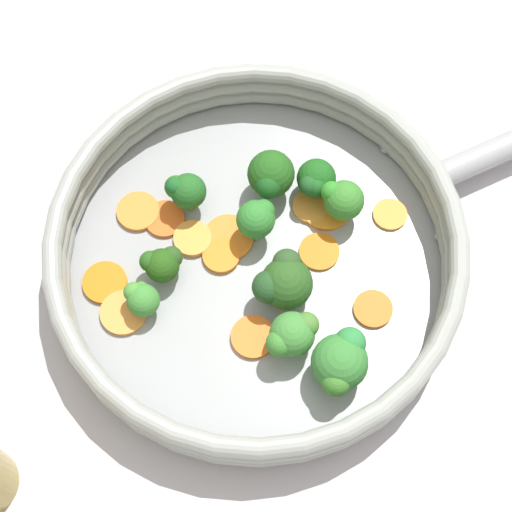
{
  "coord_description": "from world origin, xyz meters",
  "views": [
    {
      "loc": [
        0.05,
        -0.28,
        0.7
      ],
      "look_at": [
        0.0,
        0.0,
        0.03
      ],
      "focal_mm": 60.0,
      "sensor_mm": 36.0,
      "label": 1
    }
  ],
  "objects_px": {
    "broccoli_floret_0": "(274,177)",
    "carrot_slice_6": "(326,207)",
    "carrot_slice_10": "(123,313)",
    "carrot_slice_12": "(390,214)",
    "carrot_slice_2": "(193,239)",
    "carrot_slice_9": "(373,309)",
    "broccoli_floret_6": "(258,218)",
    "carrot_slice_8": "(228,238)",
    "broccoli_floret_2": "(162,264)",
    "carrot_slice_4": "(105,283)",
    "skillet": "(256,265)",
    "carrot_slice_7": "(165,219)",
    "broccoli_floret_9": "(315,180)",
    "broccoli_floret_4": "(292,335)",
    "broccoli_floret_8": "(283,282)",
    "broccoli_floret_7": "(142,298)",
    "broccoli_floret_5": "(184,190)",
    "carrot_slice_5": "(253,337)",
    "carrot_slice_0": "(222,254)",
    "broccoli_floret_1": "(341,199)",
    "broccoli_floret_3": "(340,362)",
    "carrot_slice_11": "(319,252)",
    "carrot_slice_3": "(138,211)",
    "carrot_slice_1": "(311,206)"
  },
  "relations": [
    {
      "from": "carrot_slice_5",
      "to": "broccoli_floret_9",
      "type": "bearing_deg",
      "value": 78.61
    },
    {
      "from": "broccoli_floret_2",
      "to": "broccoli_floret_6",
      "type": "relative_size",
      "value": 0.77
    },
    {
      "from": "carrot_slice_4",
      "to": "broccoli_floret_7",
      "type": "relative_size",
      "value": 1.11
    },
    {
      "from": "carrot_slice_12",
      "to": "broccoli_floret_5",
      "type": "height_order",
      "value": "broccoli_floret_5"
    },
    {
      "from": "broccoli_floret_3",
      "to": "carrot_slice_5",
      "type": "bearing_deg",
      "value": 167.61
    },
    {
      "from": "carrot_slice_4",
      "to": "carrot_slice_12",
      "type": "height_order",
      "value": "carrot_slice_4"
    },
    {
      "from": "broccoli_floret_0",
      "to": "carrot_slice_6",
      "type": "bearing_deg",
      "value": -6.98
    },
    {
      "from": "carrot_slice_1",
      "to": "carrot_slice_7",
      "type": "relative_size",
      "value": 0.93
    },
    {
      "from": "broccoli_floret_3",
      "to": "broccoli_floret_6",
      "type": "distance_m",
      "value": 0.14
    },
    {
      "from": "carrot_slice_3",
      "to": "broccoli_floret_9",
      "type": "bearing_deg",
      "value": 17.56
    },
    {
      "from": "carrot_slice_6",
      "to": "broccoli_floret_4",
      "type": "bearing_deg",
      "value": -94.38
    },
    {
      "from": "carrot_slice_12",
      "to": "skillet",
      "type": "bearing_deg",
      "value": -148.65
    },
    {
      "from": "carrot_slice_2",
      "to": "carrot_slice_0",
      "type": "bearing_deg",
      "value": -19.14
    },
    {
      "from": "carrot_slice_5",
      "to": "carrot_slice_11",
      "type": "distance_m",
      "value": 0.1
    },
    {
      "from": "broccoli_floret_6",
      "to": "broccoli_floret_9",
      "type": "relative_size",
      "value": 1.14
    },
    {
      "from": "carrot_slice_7",
      "to": "broccoli_floret_9",
      "type": "distance_m",
      "value": 0.14
    },
    {
      "from": "carrot_slice_5",
      "to": "carrot_slice_6",
      "type": "distance_m",
      "value": 0.14
    },
    {
      "from": "carrot_slice_7",
      "to": "carrot_slice_4",
      "type": "bearing_deg",
      "value": -118.56
    },
    {
      "from": "carrot_slice_0",
      "to": "broccoli_floret_1",
      "type": "bearing_deg",
      "value": 31.58
    },
    {
      "from": "broccoli_floret_7",
      "to": "carrot_slice_6",
      "type": "bearing_deg",
      "value": 41.13
    },
    {
      "from": "carrot_slice_8",
      "to": "broccoli_floret_1",
      "type": "bearing_deg",
      "value": 24.36
    },
    {
      "from": "carrot_slice_8",
      "to": "broccoli_floret_1",
      "type": "height_order",
      "value": "broccoli_floret_1"
    },
    {
      "from": "carrot_slice_4",
      "to": "broccoli_floret_5",
      "type": "distance_m",
      "value": 0.11
    },
    {
      "from": "carrot_slice_8",
      "to": "broccoli_floret_0",
      "type": "bearing_deg",
      "value": 58.99
    },
    {
      "from": "broccoli_floret_6",
      "to": "carrot_slice_11",
      "type": "bearing_deg",
      "value": -9.5
    },
    {
      "from": "skillet",
      "to": "broccoli_floret_7",
      "type": "relative_size",
      "value": 9.69
    },
    {
      "from": "broccoli_floret_4",
      "to": "broccoli_floret_8",
      "type": "bearing_deg",
      "value": 108.02
    },
    {
      "from": "carrot_slice_2",
      "to": "broccoli_floret_0",
      "type": "relative_size",
      "value": 0.66
    },
    {
      "from": "broccoli_floret_1",
      "to": "carrot_slice_12",
      "type": "bearing_deg",
      "value": 8.33
    },
    {
      "from": "carrot_slice_2",
      "to": "carrot_slice_12",
      "type": "xyz_separation_m",
      "value": [
        0.17,
        0.06,
        -0.0
      ]
    },
    {
      "from": "broccoli_floret_0",
      "to": "broccoli_floret_5",
      "type": "height_order",
      "value": "broccoli_floret_0"
    },
    {
      "from": "skillet",
      "to": "carrot_slice_6",
      "type": "xyz_separation_m",
      "value": [
        0.05,
        0.06,
        0.01
      ]
    },
    {
      "from": "carrot_slice_5",
      "to": "carrot_slice_12",
      "type": "xyz_separation_m",
      "value": [
        0.1,
        0.14,
        -0.0
      ]
    },
    {
      "from": "carrot_slice_9",
      "to": "broccoli_floret_2",
      "type": "distance_m",
      "value": 0.18
    },
    {
      "from": "broccoli_floret_3",
      "to": "broccoli_floret_0",
      "type": "bearing_deg",
      "value": 117.78
    },
    {
      "from": "carrot_slice_4",
      "to": "broccoli_floret_6",
      "type": "bearing_deg",
      "value": 30.6
    },
    {
      "from": "carrot_slice_8",
      "to": "carrot_slice_12",
      "type": "xyz_separation_m",
      "value": [
        0.14,
        0.05,
        -0.0
      ]
    },
    {
      "from": "broccoli_floret_1",
      "to": "broccoli_floret_3",
      "type": "height_order",
      "value": "broccoli_floret_3"
    },
    {
      "from": "broccoli_floret_7",
      "to": "broccoli_floret_8",
      "type": "height_order",
      "value": "broccoli_floret_8"
    },
    {
      "from": "carrot_slice_2",
      "to": "broccoli_floret_2",
      "type": "distance_m",
      "value": 0.04
    },
    {
      "from": "carrot_slice_2",
      "to": "carrot_slice_5",
      "type": "xyz_separation_m",
      "value": [
        0.07,
        -0.08,
        -0.0
      ]
    },
    {
      "from": "skillet",
      "to": "carrot_slice_6",
      "type": "bearing_deg",
      "value": 50.68
    },
    {
      "from": "carrot_slice_7",
      "to": "broccoli_floret_3",
      "type": "bearing_deg",
      "value": -32.69
    },
    {
      "from": "carrot_slice_2",
      "to": "carrot_slice_5",
      "type": "distance_m",
      "value": 0.11
    },
    {
      "from": "carrot_slice_10",
      "to": "carrot_slice_12",
      "type": "height_order",
      "value": "carrot_slice_10"
    },
    {
      "from": "carrot_slice_6",
      "to": "carrot_slice_8",
      "type": "height_order",
      "value": "carrot_slice_6"
    },
    {
      "from": "carrot_slice_6",
      "to": "carrot_slice_4",
      "type": "bearing_deg",
      "value": -148.91
    },
    {
      "from": "broccoli_floret_3",
      "to": "broccoli_floret_4",
      "type": "bearing_deg",
      "value": 159.27
    },
    {
      "from": "carrot_slice_7",
      "to": "broccoli_floret_6",
      "type": "xyz_separation_m",
      "value": [
        0.08,
        0.0,
        0.03
      ]
    },
    {
      "from": "carrot_slice_9",
      "to": "broccoli_floret_6",
      "type": "height_order",
      "value": "broccoli_floret_6"
    }
  ]
}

